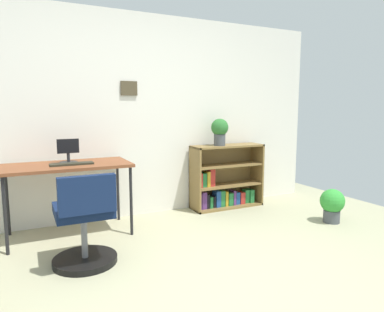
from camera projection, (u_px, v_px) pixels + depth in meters
name	position (u px, v px, depth m)	size (l,w,h in m)	color
ground_plane	(213.00, 305.00, 2.26)	(6.24, 6.24, 0.00)	tan
wall_back	(123.00, 117.00, 4.01)	(5.20, 0.12, 2.35)	silver
desk	(68.00, 169.00, 3.43)	(1.20, 0.61, 0.73)	brown
monitor	(68.00, 152.00, 3.47)	(0.21, 0.17, 0.24)	#262628
keyboard	(72.00, 164.00, 3.37)	(0.40, 0.12, 0.02)	#28281C
office_chair	(85.00, 226.00, 2.79)	(0.52, 0.55, 0.78)	black
bookshelf_low	(224.00, 180.00, 4.49)	(0.95, 0.30, 0.81)	brown
potted_plant_on_shelf	(220.00, 130.00, 4.31)	(0.22, 0.22, 0.34)	#474C51
potted_plant_floor	(332.00, 204.00, 3.88)	(0.27, 0.27, 0.38)	#474C51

